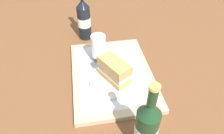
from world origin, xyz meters
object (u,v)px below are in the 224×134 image
beer_bottle (84,19)px  second_bottle (147,127)px  beer_glass (99,48)px  plate (114,80)px  sandwich (114,70)px

beer_bottle → second_bottle: 0.64m
beer_glass → second_bottle: 0.41m
plate → second_bottle: bearing=-171.4°
second_bottle → beer_glass: bearing=11.5°
plate → beer_bottle: beer_bottle is taller
beer_glass → sandwich: bearing=-163.1°
beer_bottle → second_bottle: same height
beer_bottle → sandwich: bearing=-166.9°
plate → sandwich: sandwich is taller
sandwich → second_bottle: bearing=159.7°
plate → second_bottle: size_ratio=0.71×
sandwich → beer_bottle: (0.36, 0.08, 0.03)m
sandwich → plate: bearing=-180.0°
plate → beer_glass: 0.15m
sandwich → beer_bottle: bearing=-16.1°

